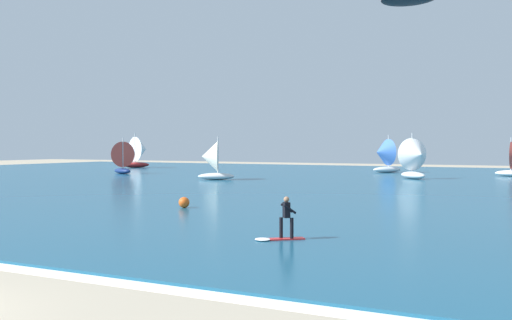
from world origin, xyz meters
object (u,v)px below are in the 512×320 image
at_px(sailboat_leading, 211,160).
at_px(kitesurfer, 282,224).
at_px(sailboat_mid_left, 416,158).
at_px(marker_buoy, 184,202).
at_px(sailboat_heeled_over, 120,157).
at_px(sailboat_far_right, 383,155).
at_px(sailboat_trailing, 140,152).

bearing_deg(sailboat_leading, kitesurfer, -54.41).
height_order(kitesurfer, sailboat_mid_left, sailboat_mid_left).
xyz_separation_m(sailboat_leading, marker_buoy, (13.52, -24.88, -1.78)).
xyz_separation_m(kitesurfer, sailboat_heeled_over, (-41.19, 39.30, 1.53)).
relative_size(sailboat_far_right, sailboat_mid_left, 1.01).
bearing_deg(sailboat_trailing, marker_buoy, -49.34).
height_order(sailboat_leading, marker_buoy, sailboat_leading).
height_order(sailboat_far_right, sailboat_leading, sailboat_far_right).
relative_size(kitesurfer, sailboat_mid_left, 0.37).
bearing_deg(sailboat_far_right, sailboat_mid_left, -61.65).
relative_size(sailboat_far_right, sailboat_heeled_over, 1.09).
bearing_deg(kitesurfer, sailboat_far_right, 101.53).
distance_m(sailboat_trailing, sailboat_leading, 37.29).
distance_m(kitesurfer, sailboat_leading, 40.44).
bearing_deg(sailboat_mid_left, marker_buoy, -98.71).
distance_m(kitesurfer, sailboat_heeled_over, 56.95).
bearing_deg(sailboat_mid_left, sailboat_heeled_over, -172.62).
bearing_deg(sailboat_leading, sailboat_heeled_over, 159.99).
xyz_separation_m(sailboat_trailing, sailboat_mid_left, (47.55, -12.85, -0.30)).
xyz_separation_m(sailboat_far_right, sailboat_leading, (-11.78, -24.66, -0.21)).
distance_m(sailboat_far_right, sailboat_heeled_over, 34.64).
height_order(sailboat_trailing, marker_buoy, sailboat_trailing).
xyz_separation_m(sailboat_far_right, marker_buoy, (1.74, -49.53, -2.00)).
xyz_separation_m(kitesurfer, sailboat_leading, (-23.52, 32.87, 1.50)).
height_order(sailboat_far_right, sailboat_heeled_over, sailboat_far_right).
height_order(sailboat_trailing, sailboat_leading, sailboat_trailing).
relative_size(kitesurfer, sailboat_heeled_over, 0.40).
relative_size(kitesurfer, sailboat_far_right, 0.37).
bearing_deg(marker_buoy, sailboat_heeled_over, 134.89).
bearing_deg(sailboat_trailing, sailboat_leading, -40.15).
distance_m(kitesurfer, marker_buoy, 12.80).
distance_m(sailboat_heeled_over, marker_buoy, 44.24).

